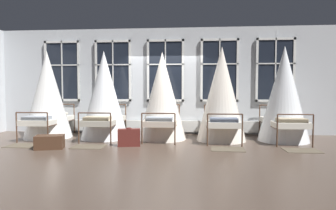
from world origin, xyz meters
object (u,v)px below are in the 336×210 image
(cot_second, at_px, (104,96))
(travel_trunk, at_px, (50,142))
(cot_fourth, at_px, (221,95))
(cot_third, at_px, (162,97))
(cot_fifth, at_px, (284,95))
(suitcase_dark, at_px, (129,137))
(cot_first, at_px, (48,96))

(cot_second, relative_size, travel_trunk, 3.99)
(cot_fourth, height_order, travel_trunk, cot_fourth)
(cot_third, xyz_separation_m, cot_fourth, (1.67, -0.08, 0.06))
(cot_fourth, distance_m, cot_fifth, 1.71)
(cot_second, bearing_deg, travel_trunk, 150.68)
(cot_third, xyz_separation_m, suitcase_dark, (-0.73, -1.14, -0.98))
(cot_second, distance_m, suitcase_dark, 1.80)
(cot_fourth, height_order, cot_fifth, cot_fifth)
(cot_first, relative_size, cot_second, 1.01)
(cot_fourth, bearing_deg, travel_trunk, 109.67)
(cot_fourth, bearing_deg, cot_third, 87.35)
(cot_fourth, relative_size, suitcase_dark, 4.47)
(cot_third, relative_size, suitcase_dark, 4.25)
(cot_third, xyz_separation_m, cot_fifth, (3.39, -0.02, 0.06))
(cot_second, height_order, cot_third, cot_second)
(cot_first, height_order, cot_fifth, cot_fifth)
(cot_fifth, bearing_deg, cot_third, 88.81)
(cot_first, distance_m, suitcase_dark, 3.07)
(cot_fourth, relative_size, travel_trunk, 4.11)
(cot_first, height_order, cot_fourth, cot_fourth)
(travel_trunk, bearing_deg, cot_third, 31.85)
(suitcase_dark, bearing_deg, cot_third, 46.05)
(travel_trunk, bearing_deg, suitcase_dark, 13.99)
(cot_first, bearing_deg, cot_second, -89.86)
(cot_first, xyz_separation_m, cot_fifth, (6.80, 0.02, 0.03))
(cot_third, bearing_deg, travel_trunk, 122.75)
(cot_third, bearing_deg, suitcase_dark, 148.33)
(cot_fifth, bearing_deg, suitcase_dark, 104.38)
(travel_trunk, bearing_deg, cot_first, 118.40)
(cot_first, bearing_deg, cot_fourth, -91.16)
(cot_fifth, relative_size, travel_trunk, 4.11)
(cot_first, xyz_separation_m, travel_trunk, (0.84, -1.55, -1.08))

